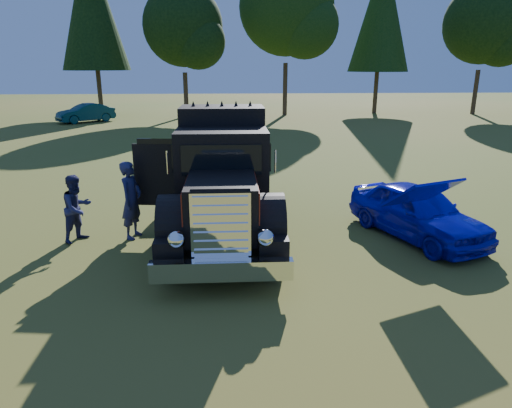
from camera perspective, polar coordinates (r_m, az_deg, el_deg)
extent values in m
plane|color=#375B1A|center=(8.98, 0.69, -9.30)|extent=(120.00, 120.00, 0.00)
cylinder|color=#2D2116|center=(43.29, 25.72, 12.48)|extent=(0.36, 0.36, 3.60)
sphere|color=black|center=(43.36, 26.68, 19.57)|extent=(6.40, 6.40, 6.40)
sphere|color=black|center=(43.18, 28.44, 17.75)|extent=(4.40, 4.40, 4.40)
cylinder|color=#2D2116|center=(41.52, 14.77, 14.07)|extent=(0.36, 0.36, 4.50)
cone|color=black|center=(41.69, 15.42, 22.14)|extent=(5.00, 5.00, 9.38)
cylinder|color=#2D2116|center=(39.95, -19.00, 13.75)|extent=(0.36, 0.36, 4.68)
cone|color=black|center=(40.17, -19.90, 22.45)|extent=(5.20, 5.20, 9.75)
cylinder|color=#2D2116|center=(38.35, 3.65, 14.11)|extent=(0.36, 0.36, 4.14)
sphere|color=black|center=(38.54, 3.84, 23.36)|extent=(7.36, 7.36, 7.36)
sphere|color=black|center=(37.70, 6.21, 21.34)|extent=(5.06, 5.06, 5.06)
cylinder|color=#2D2116|center=(37.75, -8.75, 13.36)|extent=(0.36, 0.36, 3.42)
sphere|color=black|center=(37.79, -9.12, 21.13)|extent=(6.08, 6.08, 6.08)
sphere|color=black|center=(36.88, -7.29, 19.54)|extent=(4.18, 4.18, 4.18)
cylinder|color=black|center=(9.27, -10.74, -5.01)|extent=(0.32, 1.10, 1.10)
cylinder|color=black|center=(9.23, 2.34, -4.81)|extent=(0.32, 1.10, 1.10)
cylinder|color=black|center=(13.81, -8.32, 2.45)|extent=(0.32, 1.10, 1.10)
cylinder|color=black|center=(13.79, 0.41, 2.60)|extent=(0.32, 1.10, 1.10)
cylinder|color=black|center=(13.79, -6.96, 2.48)|extent=(0.32, 1.10, 1.10)
cylinder|color=black|center=(13.77, -0.96, 2.58)|extent=(0.32, 1.10, 1.10)
cube|color=black|center=(11.62, -4.06, 0.16)|extent=(1.60, 6.40, 0.28)
cube|color=white|center=(8.04, -4.32, -8.27)|extent=(2.50, 0.22, 0.36)
cube|color=white|center=(8.05, -4.40, -2.84)|extent=(1.05, 0.30, 1.30)
cube|color=black|center=(9.03, -4.31, -0.29)|extent=(1.35, 1.80, 1.10)
cube|color=maroon|center=(9.02, -8.72, 0.85)|extent=(0.02, 1.80, 0.60)
cube|color=maroon|center=(8.99, 0.07, 1.00)|extent=(0.02, 1.80, 0.60)
cylinder|color=black|center=(9.12, -10.25, -2.68)|extent=(0.55, 1.24, 1.24)
cylinder|color=black|center=(9.08, 1.74, -2.48)|extent=(0.55, 1.24, 1.24)
sphere|color=white|center=(8.11, -9.91, -4.41)|extent=(0.32, 0.32, 0.32)
sphere|color=white|center=(8.08, 1.17, -4.25)|extent=(0.32, 0.32, 0.32)
cube|color=black|center=(10.46, -4.22, 3.54)|extent=(2.05, 1.30, 2.10)
cube|color=black|center=(9.70, -4.33, 5.49)|extent=(1.70, 0.05, 0.65)
cube|color=black|center=(11.69, -4.16, 5.97)|extent=(2.05, 1.30, 2.50)
cube|color=black|center=(13.47, -4.00, 3.97)|extent=(2.00, 2.00, 0.35)
cube|color=black|center=(11.19, -12.28, 3.56)|extent=(1.10, 0.19, 1.50)
cube|color=maroon|center=(11.28, -12.22, 2.87)|extent=(0.85, 0.12, 0.75)
imported|color=#0737A0|center=(11.50, 19.50, -0.90)|extent=(2.79, 4.02, 1.27)
cube|color=#0737A0|center=(9.62, 20.04, 1.33)|extent=(1.55, 1.35, 0.67)
imported|color=#1A1D3E|center=(11.13, -15.31, 0.47)|extent=(0.62, 0.77, 1.85)
imported|color=#1D2544|center=(11.36, -21.44, -0.49)|extent=(0.91, 0.97, 1.59)
imported|color=#08342F|center=(35.73, -20.51, 10.61)|extent=(3.96, 3.62, 1.32)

